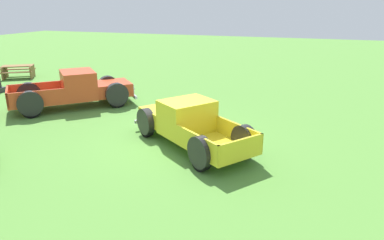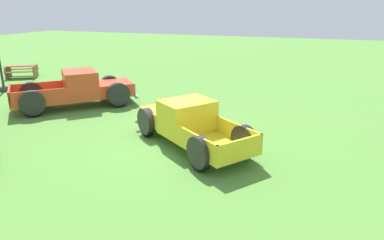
# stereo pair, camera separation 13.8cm
# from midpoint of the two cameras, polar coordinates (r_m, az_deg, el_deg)

# --- Properties ---
(ground_plane) EXTENTS (80.00, 80.00, 0.00)m
(ground_plane) POSITION_cam_midpoint_polar(r_m,az_deg,el_deg) (11.93, -2.73, -3.56)
(ground_plane) COLOR #548C38
(pickup_truck_foreground) EXTENTS (4.22, 4.89, 1.47)m
(pickup_truck_foreground) POSITION_cam_midpoint_polar(r_m,az_deg,el_deg) (11.60, -1.32, -0.48)
(pickup_truck_foreground) COLOR yellow
(pickup_truck_foreground) RESTS_ON ground_plane
(pickup_truck_behind_left) EXTENTS (5.01, 5.07, 1.61)m
(pickup_truck_behind_left) POSITION_cam_midpoint_polar(r_m,az_deg,el_deg) (16.64, -17.76, 4.70)
(pickup_truck_behind_left) COLOR #D14723
(pickup_truck_behind_left) RESTS_ON ground_plane
(picnic_table) EXTENTS (2.23, 2.32, 0.78)m
(picnic_table) POSITION_cam_midpoint_polar(r_m,az_deg,el_deg) (24.71, -26.39, 7.24)
(picnic_table) COLOR olive
(picnic_table) RESTS_ON ground_plane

